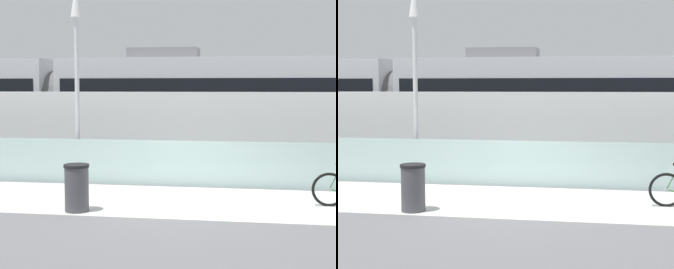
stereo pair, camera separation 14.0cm
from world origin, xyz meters
TOP-DOWN VIEW (x-y plane):
  - ground_plane at (0.00, 0.00)m, footprint 200.00×200.00m
  - bike_path_deck at (0.00, 0.00)m, footprint 32.00×3.20m
  - glass_parapet at (0.00, 1.85)m, footprint 32.00×0.05m
  - concrete_barrier_wall at (0.00, 3.65)m, footprint 32.00×0.36m
  - tram_rail_near at (0.00, 6.13)m, footprint 32.00×0.08m
  - tram_rail_far at (0.00, 7.57)m, footprint 32.00×0.08m
  - tram at (-5.01, 6.85)m, footprint 22.56×2.54m
  - lamp_post_antenna at (-2.76, 2.15)m, footprint 0.28×0.28m
  - trash_bin at (-1.66, -1.25)m, footprint 0.51×0.51m

SIDE VIEW (x-z plane):
  - ground_plane at x=0.00m, z-range 0.00..0.00m
  - tram_rail_near at x=0.00m, z-range 0.00..0.01m
  - tram_rail_far at x=0.00m, z-range 0.00..0.01m
  - bike_path_deck at x=0.00m, z-range 0.00..0.01m
  - trash_bin at x=-1.66m, z-range 0.00..0.96m
  - glass_parapet at x=0.00m, z-range 0.00..1.14m
  - concrete_barrier_wall at x=0.00m, z-range 0.00..2.35m
  - tram at x=-5.01m, z-range -0.01..3.80m
  - lamp_post_antenna at x=-2.76m, z-range 0.69..5.89m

